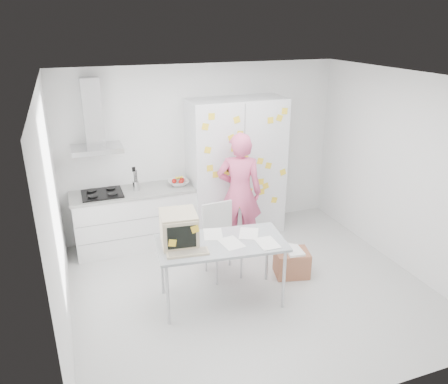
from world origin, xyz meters
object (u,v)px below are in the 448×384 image
object	(u,v)px
person	(239,193)
desk	(195,236)
chair	(221,235)
cardboard_box	(292,262)

from	to	relation	value
person	desk	bearing A→B (deg)	71.01
desk	chair	bearing A→B (deg)	52.93
desk	cardboard_box	xyz separation A→B (m)	(1.42, 0.15, -0.74)
person	cardboard_box	xyz separation A→B (m)	(0.40, -0.97, -0.73)
desk	person	bearing A→B (deg)	54.27
desk	chair	world-z (taller)	desk
person	desk	xyz separation A→B (m)	(-1.02, -1.12, 0.01)
cardboard_box	chair	bearing A→B (deg)	155.92
person	desk	distance (m)	1.51
person	chair	bearing A→B (deg)	72.35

